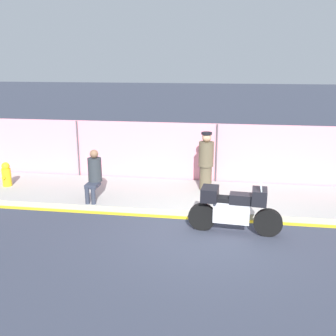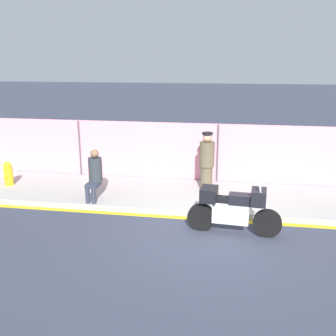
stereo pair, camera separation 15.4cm
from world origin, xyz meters
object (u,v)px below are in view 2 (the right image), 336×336
at_px(motorcycle, 233,208).
at_px(officer_standing, 207,161).
at_px(fire_hydrant, 8,174).
at_px(person_seated_on_curb, 95,172).

bearing_deg(motorcycle, officer_standing, 111.79).
distance_m(motorcycle, fire_hydrant, 6.92).
relative_size(motorcycle, officer_standing, 1.25).
bearing_deg(person_seated_on_curb, fire_hydrant, 166.65).
bearing_deg(officer_standing, person_seated_on_curb, -156.20).
height_order(officer_standing, person_seated_on_curb, officer_standing).
distance_m(officer_standing, fire_hydrant, 5.90).
bearing_deg(person_seated_on_curb, motorcycle, -18.87).
height_order(officer_standing, fire_hydrant, officer_standing).
height_order(motorcycle, person_seated_on_curb, person_seated_on_curb).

